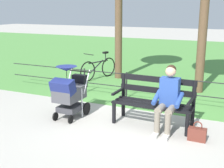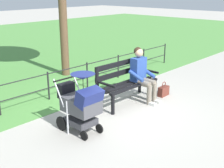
% 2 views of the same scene
% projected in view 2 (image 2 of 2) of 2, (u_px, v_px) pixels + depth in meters
% --- Properties ---
extents(ground_plane, '(60.00, 60.00, 0.00)m').
position_uv_depth(ground_plane, '(113.00, 109.00, 6.55)').
color(ground_plane, '#ADA89E').
extents(park_bench, '(1.61, 0.63, 0.96)m').
position_uv_depth(park_bench, '(125.00, 80.00, 6.84)').
color(park_bench, black).
rests_on(park_bench, ground).
extents(person_on_bench, '(0.54, 0.74, 1.28)m').
position_uv_depth(person_on_bench, '(142.00, 73.00, 6.88)').
color(person_on_bench, slate).
rests_on(person_on_bench, ground).
extents(stroller, '(0.52, 0.90, 1.15)m').
position_uv_depth(stroller, '(81.00, 102.00, 5.33)').
color(stroller, black).
rests_on(stroller, ground).
extents(handbag, '(0.32, 0.14, 0.37)m').
position_uv_depth(handbag, '(164.00, 91.00, 7.32)').
color(handbag, brown).
rests_on(handbag, ground).
extents(park_fence, '(8.81, 0.04, 0.70)m').
position_uv_depth(park_fence, '(84.00, 73.00, 7.76)').
color(park_fence, black).
rests_on(park_fence, ground).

